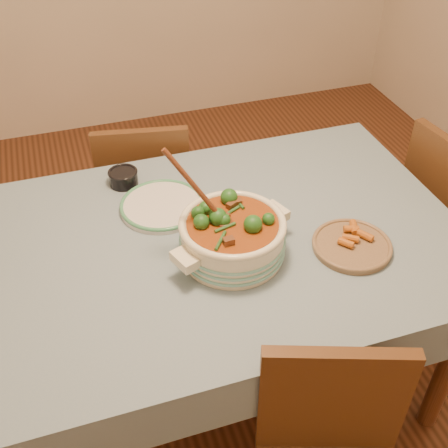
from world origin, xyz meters
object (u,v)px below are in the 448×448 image
object	(u,v)px
stew_casserole	(232,234)
condiment_bowl	(123,177)
fried_plate	(352,244)
dining_table	(210,261)
chair_far	(146,190)
white_plate	(162,205)

from	to	relation	value
stew_casserole	condiment_bowl	world-z (taller)	stew_casserole
stew_casserole	fried_plate	distance (m)	0.39
dining_table	stew_casserole	distance (m)	0.20
chair_far	stew_casserole	bearing A→B (deg)	109.37
dining_table	chair_far	xyz separation A→B (m)	(-0.08, 0.73, -0.19)
stew_casserole	dining_table	bearing A→B (deg)	119.16
dining_table	stew_casserole	world-z (taller)	stew_casserole
stew_casserole	chair_far	world-z (taller)	stew_casserole
dining_table	condiment_bowl	world-z (taller)	condiment_bowl
stew_casserole	chair_far	distance (m)	0.91
dining_table	condiment_bowl	xyz separation A→B (m)	(-0.21, 0.40, 0.12)
condiment_bowl	fried_plate	bearing A→B (deg)	-42.66
condiment_bowl	dining_table	bearing A→B (deg)	-62.59
stew_casserole	fried_plate	size ratio (longest dim) A/B	1.26
condiment_bowl	fried_plate	size ratio (longest dim) A/B	0.33
dining_table	chair_far	world-z (taller)	chair_far
stew_casserole	chair_far	xyz separation A→B (m)	(-0.13, 0.82, -0.37)
white_plate	condiment_bowl	world-z (taller)	condiment_bowl
dining_table	condiment_bowl	size ratio (longest dim) A/B	15.44
white_plate	condiment_bowl	distance (m)	0.21
chair_far	white_plate	bearing A→B (deg)	97.46
dining_table	stew_casserole	size ratio (longest dim) A/B	4.05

